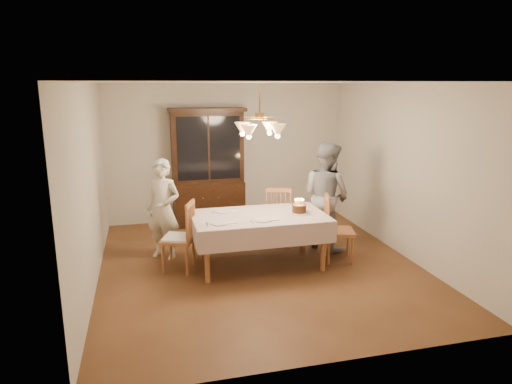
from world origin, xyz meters
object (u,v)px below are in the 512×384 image
object	(u,v)px
china_hutch	(208,169)
birthday_cake	(299,209)
dining_table	(259,220)
chair_far_side	(279,219)
elderly_woman	(163,209)

from	to	relation	value
china_hutch	birthday_cake	xyz separation A→B (m)	(0.99, -2.29, -0.22)
dining_table	chair_far_side	bearing A→B (deg)	54.83
elderly_woman	birthday_cake	world-z (taller)	elderly_woman
chair_far_side	china_hutch	bearing A→B (deg)	121.06
dining_table	chair_far_side	distance (m)	0.92
elderly_woman	china_hutch	bearing A→B (deg)	92.93
birthday_cake	elderly_woman	bearing A→B (deg)	159.84
china_hutch	chair_far_side	world-z (taller)	china_hutch
dining_table	birthday_cake	xyz separation A→B (m)	(0.58, -0.04, 0.13)
china_hutch	birthday_cake	bearing A→B (deg)	-66.62
china_hutch	elderly_woman	bearing A→B (deg)	-119.78
china_hutch	elderly_woman	xyz separation A→B (m)	(-0.91, -1.59, -0.28)
elderly_woman	birthday_cake	distance (m)	2.03
dining_table	birthday_cake	size ratio (longest dim) A/B	6.33
dining_table	chair_far_side	world-z (taller)	chair_far_side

